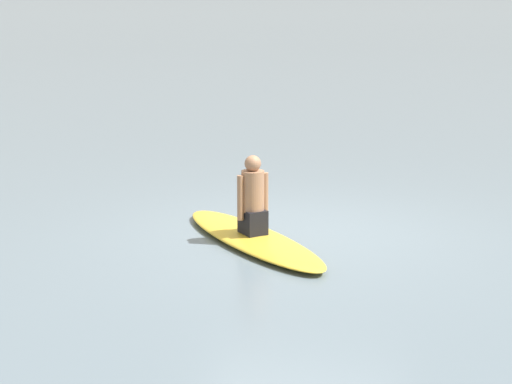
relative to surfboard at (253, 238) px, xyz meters
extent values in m
plane|color=slate|center=(-0.63, 0.39, -0.06)|extent=(400.00, 400.00, 0.00)
ellipsoid|color=gold|center=(0.00, 0.00, 0.00)|extent=(2.55, 2.50, 0.12)
cube|color=black|center=(0.00, 0.00, 0.20)|extent=(0.38, 0.38, 0.28)
cylinder|color=#9E7051|center=(0.00, 0.00, 0.55)|extent=(0.37, 0.37, 0.46)
sphere|color=#9E7051|center=(0.00, 0.00, 0.86)|extent=(0.18, 0.18, 0.18)
cylinder|color=#9E7051|center=(0.11, -0.11, 0.49)|extent=(0.10, 0.10, 0.51)
cylinder|color=#9E7051|center=(-0.11, 0.11, 0.49)|extent=(0.10, 0.10, 0.51)
camera|label=1|loc=(9.56, 2.65, 2.82)|focal=63.90mm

